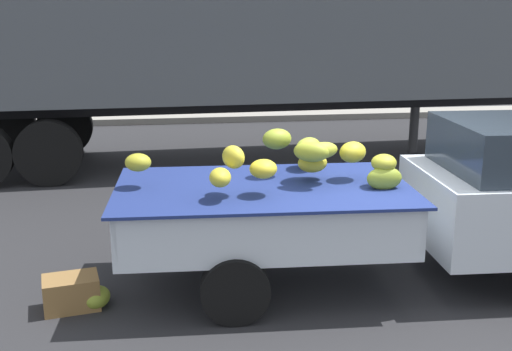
% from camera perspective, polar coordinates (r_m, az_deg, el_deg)
% --- Properties ---
extents(ground, '(220.00, 220.00, 0.00)m').
position_cam_1_polar(ground, '(6.74, 10.83, -9.84)').
color(ground, '#28282B').
extents(curb_strip, '(80.00, 0.80, 0.16)m').
position_cam_1_polar(curb_strip, '(16.39, -0.64, 5.41)').
color(curb_strip, gray).
rests_on(curb_strip, ground).
extents(pickup_truck, '(5.30, 1.95, 1.70)m').
position_cam_1_polar(pickup_truck, '(6.84, 18.16, -2.02)').
color(pickup_truck, silver).
rests_on(pickup_truck, ground).
extents(semi_trailer, '(12.10, 3.08, 3.95)m').
position_cam_1_polar(semi_trailer, '(11.71, -0.66, 13.70)').
color(semi_trailer, '#4C5156').
rests_on(semi_trailer, ground).
extents(fallen_banana_bunch_near_tailgate, '(0.35, 0.37, 0.21)m').
position_cam_1_polar(fallen_banana_bunch_near_tailgate, '(6.32, -14.41, -10.77)').
color(fallen_banana_bunch_near_tailgate, '#92A631').
rests_on(fallen_banana_bunch_near_tailgate, ground).
extents(produce_crate, '(0.58, 0.45, 0.32)m').
position_cam_1_polar(produce_crate, '(6.35, -16.59, -10.26)').
color(produce_crate, olive).
rests_on(produce_crate, ground).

